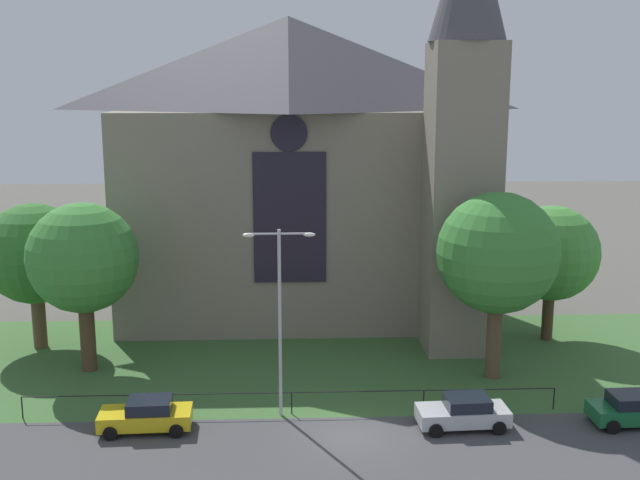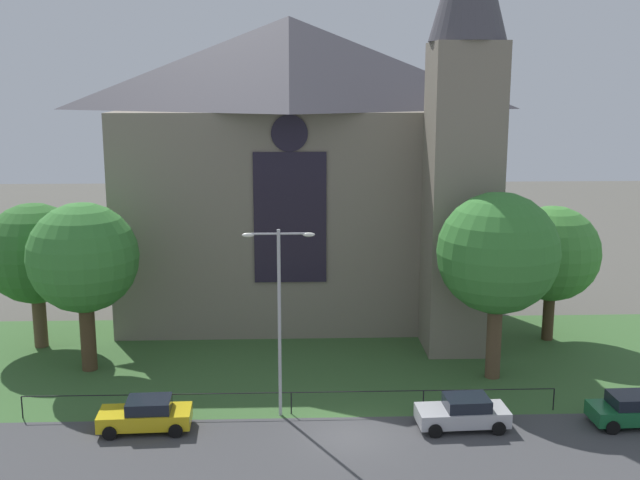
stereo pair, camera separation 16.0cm
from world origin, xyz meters
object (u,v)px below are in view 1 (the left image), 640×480
at_px(tree_left_far, 34,254).
at_px(parked_car_green, 635,409).
at_px(tree_right_far, 551,254).
at_px(parked_car_silver, 464,412).
at_px(church_building, 301,166).
at_px(streetlamp_near, 280,301).
at_px(parked_car_yellow, 147,415).
at_px(tree_left_near, 83,259).
at_px(tree_right_near, 498,254).

relative_size(tree_left_far, parked_car_green, 2.07).
relative_size(tree_right_far, parked_car_silver, 1.97).
bearing_deg(tree_right_far, church_building, 158.34).
bearing_deg(church_building, streetlamp_near, -94.45).
bearing_deg(tree_left_far, parked_car_yellow, -54.44).
bearing_deg(parked_car_yellow, tree_left_far, -56.95).
relative_size(tree_left_far, streetlamp_near, 0.96).
xyz_separation_m(streetlamp_near, parked_car_green, (16.60, -1.71, -4.99)).
height_order(tree_right_far, tree_left_near, tree_left_near).
height_order(tree_right_far, parked_car_green, tree_right_far).
xyz_separation_m(church_building, parked_car_yellow, (-7.47, -18.07, -9.53)).
relative_size(parked_car_yellow, parked_car_silver, 1.00).
relative_size(church_building, tree_left_far, 2.95).
bearing_deg(tree_right_far, tree_right_near, -129.37).
height_order(tree_left_near, tree_left_far, tree_left_near).
relative_size(church_building, parked_car_silver, 6.07).
height_order(tree_right_near, tree_left_far, tree_right_near).
bearing_deg(church_building, tree_left_near, -139.70).
relative_size(tree_left_far, parked_car_yellow, 2.06).
xyz_separation_m(tree_right_far, streetlamp_near, (-16.54, -10.62, 0.25)).
bearing_deg(streetlamp_near, tree_left_far, 144.44).
relative_size(tree_right_near, parked_car_silver, 2.38).
distance_m(tree_right_far, tree_left_near, 27.61).
relative_size(tree_right_near, tree_left_far, 1.15).
distance_m(streetlamp_near, parked_car_silver, 10.01).
bearing_deg(streetlamp_near, parked_car_silver, -11.32).
bearing_deg(tree_right_near, streetlamp_near, -158.72).
bearing_deg(streetlamp_near, tree_right_far, 32.72).
bearing_deg(tree_left_near, tree_left_far, 134.28).
distance_m(tree_right_far, tree_right_near, 8.08).
height_order(tree_right_near, tree_left_near, tree_right_near).
relative_size(streetlamp_near, parked_car_silver, 2.13).
bearing_deg(tree_left_far, streetlamp_near, -35.56).
relative_size(tree_right_far, tree_left_far, 0.96).
height_order(tree_right_far, tree_left_far, tree_left_far).
bearing_deg(tree_left_far, tree_right_far, 0.26).
relative_size(tree_left_near, parked_car_yellow, 2.21).
distance_m(tree_right_far, tree_left_far, 31.20).
distance_m(tree_left_near, parked_car_green, 29.09).
bearing_deg(parked_car_yellow, tree_right_far, -154.61).
bearing_deg(tree_right_far, parked_car_green, -89.68).
relative_size(tree_left_far, parked_car_silver, 2.06).
bearing_deg(tree_right_near, tree_left_near, 174.89).
bearing_deg(tree_right_near, church_building, 129.87).
distance_m(tree_right_near, parked_car_silver, 9.21).
bearing_deg(parked_car_yellow, church_building, -114.97).
height_order(tree_left_near, parked_car_silver, tree_left_near).
height_order(tree_right_far, parked_car_silver, tree_right_far).
bearing_deg(tree_right_far, parked_car_silver, -123.07).
bearing_deg(tree_right_far, parked_car_yellow, -152.10).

